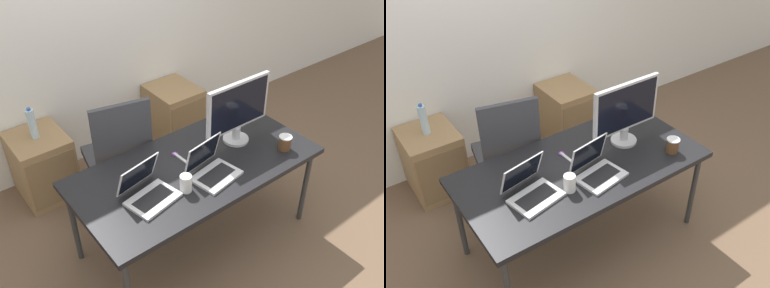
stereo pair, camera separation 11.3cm
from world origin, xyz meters
The scene contains 13 objects.
ground_plane centered at (0.00, 0.00, 0.00)m, with size 14.00×14.00×0.00m, color brown.
wall_back centered at (0.00, 1.50, 1.30)m, with size 10.00×0.05×2.60m.
desk centered at (0.00, 0.00, 0.67)m, with size 1.71×0.85×0.71m.
office_chair centered at (-0.22, 0.70, 0.38)m, with size 0.57×0.61×1.04m.
cabinet_left centered at (-0.68, 1.21, 0.29)m, with size 0.43×0.50×0.58m.
cabinet_right centered at (0.68, 1.21, 0.29)m, with size 0.43×0.50×0.58m.
water_bottle centered at (-0.68, 1.21, 0.70)m, with size 0.06×0.06×0.27m.
laptop_left centered at (0.02, -0.14, 0.76)m, with size 0.34×0.31×0.23m.
laptop_right centered at (-0.43, -0.07, 0.76)m, with size 0.35×0.35×0.23m.
monitor centered at (0.42, 0.05, 0.97)m, with size 0.56×0.19×0.48m.
coffee_cup_white centered at (-0.21, -0.17, 0.77)m, with size 0.08×0.08×0.12m.
coffee_cup_brown centered at (0.62, -0.25, 0.77)m, with size 0.09×0.09×0.11m.
scissors centered at (-0.04, 0.14, 0.72)m, with size 0.05×0.17×0.01m.
Camera 2 is at (-1.35, -1.87, 2.52)m, focal length 40.00 mm.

